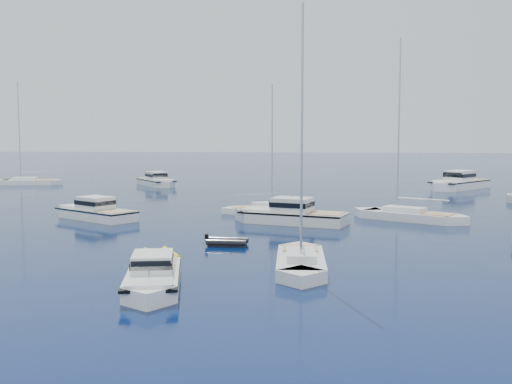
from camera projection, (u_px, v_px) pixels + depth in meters
ground at (258, 286)px, 31.19m from camera, size 400.00×400.00×0.00m
motor_cruiser_near at (153, 289)px, 30.69m from camera, size 4.15×8.79×2.22m
motor_cruiser_centre at (290, 223)px, 52.60m from camera, size 11.03×6.28×2.77m
motor_cruiser_far_l at (94, 219)px, 55.13m from camera, size 9.68×7.89×2.54m
motor_cruiser_distant at (458, 189)px, 83.78m from camera, size 10.72×11.45×3.16m
motor_cruiser_horizon at (157, 186)px, 88.85m from camera, size 8.04×9.58×2.54m
sailboat_fore at (301, 268)px, 35.31m from camera, size 2.98×10.27×14.98m
sailboat_mid_r at (409, 220)px, 54.35m from camera, size 10.91×8.22×16.23m
sailboat_centre at (263, 212)px, 59.66m from camera, size 8.76×5.19×12.55m
sailboat_far_l at (28, 185)px, 90.70m from camera, size 10.64×3.97×15.27m
tender_yellow at (161, 259)px, 37.85m from camera, size 3.25×3.86×0.95m
tender_grey_near at (227, 245)px, 42.31m from camera, size 2.93×1.77×0.95m
tender_grey_far at (91, 209)px, 62.41m from camera, size 4.45×2.75×0.95m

